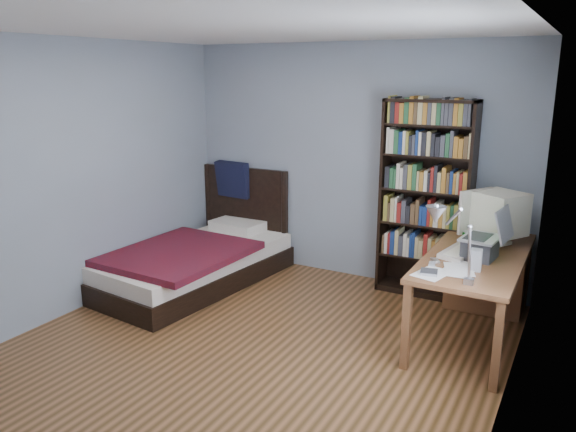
# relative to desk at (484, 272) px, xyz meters

# --- Properties ---
(room) EXTENTS (4.20, 4.24, 2.50)m
(room) POSITION_rel_desk_xyz_m (-1.48, -1.69, 0.83)
(room) COLOR #4B3216
(room) RESTS_ON ground
(desk) EXTENTS (0.75, 1.72, 0.73)m
(desk) POSITION_rel_desk_xyz_m (0.00, 0.00, 0.00)
(desk) COLOR brown
(desk) RESTS_ON floor
(crt_monitor) EXTENTS (0.57, 0.52, 0.47)m
(crt_monitor) POSITION_rel_desk_xyz_m (0.07, -0.08, 0.57)
(crt_monitor) COLOR beige
(crt_monitor) RESTS_ON desk
(laptop) EXTENTS (0.38, 0.38, 0.43)m
(laptop) POSITION_rel_desk_xyz_m (0.05, -0.57, 0.43)
(laptop) COLOR #2D2D30
(laptop) RESTS_ON desk
(desk_lamp) EXTENTS (0.25, 0.56, 0.66)m
(desk_lamp) POSITION_rel_desk_xyz_m (-0.05, -1.60, 0.84)
(desk_lamp) COLOR #99999E
(desk_lamp) RESTS_ON desk
(keyboard) EXTENTS (0.28, 0.53, 0.05)m
(keyboard) POSITION_rel_desk_xyz_m (-0.13, -0.53, 0.33)
(keyboard) COLOR #BCAF9D
(keyboard) RESTS_ON desk
(speaker) EXTENTS (0.09, 0.09, 0.17)m
(speaker) POSITION_rel_desk_xyz_m (0.07, -0.89, 0.39)
(speaker) COLOR gray
(speaker) RESTS_ON desk
(soda_can) EXTENTS (0.07, 0.07, 0.13)m
(soda_can) POSITION_rel_desk_xyz_m (-0.13, -0.30, 0.37)
(soda_can) COLOR #073A08
(soda_can) RESTS_ON desk
(mouse) EXTENTS (0.06, 0.11, 0.04)m
(mouse) POSITION_rel_desk_xyz_m (-0.04, -0.24, 0.33)
(mouse) COLOR silver
(mouse) RESTS_ON desk
(phone_silver) EXTENTS (0.09, 0.11, 0.02)m
(phone_silver) POSITION_rel_desk_xyz_m (-0.25, -0.83, 0.32)
(phone_silver) COLOR silver
(phone_silver) RESTS_ON desk
(phone_grey) EXTENTS (0.06, 0.10, 0.02)m
(phone_grey) POSITION_rel_desk_xyz_m (-0.25, -0.93, 0.32)
(phone_grey) COLOR gray
(phone_grey) RESTS_ON desk
(external_drive) EXTENTS (0.15, 0.15, 0.03)m
(external_drive) POSITION_rel_desk_xyz_m (-0.22, -1.14, 0.32)
(external_drive) COLOR gray
(external_drive) RESTS_ON desk
(bookshelf) EXTENTS (0.88, 0.30, 1.95)m
(bookshelf) POSITION_rel_desk_xyz_m (-0.64, 0.25, 0.56)
(bookshelf) COLOR black
(bookshelf) RESTS_ON floor
(bed) EXTENTS (1.31, 2.26, 1.16)m
(bed) POSITION_rel_desk_xyz_m (-2.83, -0.56, -0.17)
(bed) COLOR black
(bed) RESTS_ON floor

